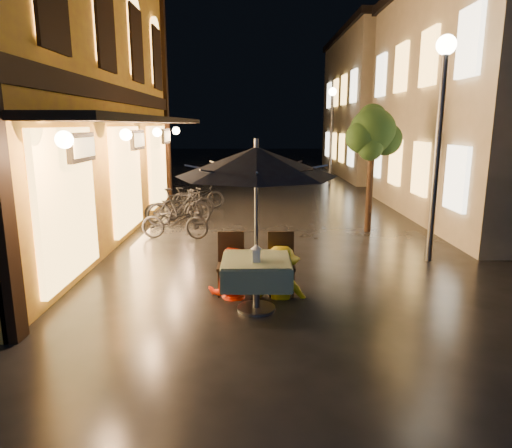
{
  "coord_description": "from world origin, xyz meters",
  "views": [
    {
      "loc": [
        -0.48,
        -6.68,
        2.65
      ],
      "look_at": [
        -0.44,
        0.17,
        1.15
      ],
      "focal_mm": 32.0,
      "sensor_mm": 36.0,
      "label": 1
    }
  ],
  "objects_px": {
    "person_orange": "(231,249)",
    "person_yellow": "(281,248)",
    "cafe_table": "(256,271)",
    "patio_umbrella": "(256,162)",
    "streetlamp_near": "(441,110)",
    "bicycle_0": "(175,221)",
    "table_lantern": "(256,252)"
  },
  "relations": [
    {
      "from": "person_orange",
      "to": "person_yellow",
      "type": "height_order",
      "value": "person_yellow"
    },
    {
      "from": "cafe_table",
      "to": "patio_umbrella",
      "type": "bearing_deg",
      "value": 0.0
    },
    {
      "from": "streetlamp_near",
      "to": "bicycle_0",
      "type": "distance_m",
      "value": 6.17
    },
    {
      "from": "table_lantern",
      "to": "person_yellow",
      "type": "distance_m",
      "value": 0.8
    },
    {
      "from": "streetlamp_near",
      "to": "person_yellow",
      "type": "distance_m",
      "value": 4.18
    },
    {
      "from": "streetlamp_near",
      "to": "patio_umbrella",
      "type": "bearing_deg",
      "value": -144.75
    },
    {
      "from": "cafe_table",
      "to": "person_yellow",
      "type": "xyz_separation_m",
      "value": [
        0.39,
        0.54,
        0.2
      ]
    },
    {
      "from": "bicycle_0",
      "to": "patio_umbrella",
      "type": "bearing_deg",
      "value": -150.8
    },
    {
      "from": "patio_umbrella",
      "to": "person_yellow",
      "type": "xyz_separation_m",
      "value": [
        0.39,
        0.54,
        -1.36
      ]
    },
    {
      "from": "patio_umbrella",
      "to": "person_yellow",
      "type": "bearing_deg",
      "value": 54.14
    },
    {
      "from": "table_lantern",
      "to": "streetlamp_near",
      "type": "bearing_deg",
      "value": 36.98
    },
    {
      "from": "patio_umbrella",
      "to": "person_orange",
      "type": "xyz_separation_m",
      "value": [
        -0.39,
        0.59,
        -1.38
      ]
    },
    {
      "from": "patio_umbrella",
      "to": "table_lantern",
      "type": "height_order",
      "value": "patio_umbrella"
    },
    {
      "from": "patio_umbrella",
      "to": "person_yellow",
      "type": "distance_m",
      "value": 1.51
    },
    {
      "from": "table_lantern",
      "to": "bicycle_0",
      "type": "height_order",
      "value": "table_lantern"
    },
    {
      "from": "streetlamp_near",
      "to": "table_lantern",
      "type": "xyz_separation_m",
      "value": [
        -3.44,
        -2.59,
        -2.0
      ]
    },
    {
      "from": "person_yellow",
      "to": "cafe_table",
      "type": "bearing_deg",
      "value": 57.41
    },
    {
      "from": "patio_umbrella",
      "to": "streetlamp_near",
      "type": "bearing_deg",
      "value": 35.25
    },
    {
      "from": "table_lantern",
      "to": "person_yellow",
      "type": "relative_size",
      "value": 0.16
    },
    {
      "from": "cafe_table",
      "to": "bicycle_0",
      "type": "xyz_separation_m",
      "value": [
        -1.89,
        4.27,
        -0.17
      ]
    },
    {
      "from": "person_orange",
      "to": "bicycle_0",
      "type": "bearing_deg",
      "value": -65.12
    },
    {
      "from": "patio_umbrella",
      "to": "table_lantern",
      "type": "relative_size",
      "value": 9.84
    },
    {
      "from": "person_orange",
      "to": "bicycle_0",
      "type": "distance_m",
      "value": 3.99
    },
    {
      "from": "patio_umbrella",
      "to": "person_yellow",
      "type": "relative_size",
      "value": 1.56
    },
    {
      "from": "cafe_table",
      "to": "table_lantern",
      "type": "bearing_deg",
      "value": -90.0
    },
    {
      "from": "streetlamp_near",
      "to": "person_orange",
      "type": "distance_m",
      "value": 4.77
    },
    {
      "from": "table_lantern",
      "to": "person_yellow",
      "type": "height_order",
      "value": "person_yellow"
    },
    {
      "from": "patio_umbrella",
      "to": "bicycle_0",
      "type": "distance_m",
      "value": 4.98
    },
    {
      "from": "streetlamp_near",
      "to": "cafe_table",
      "type": "distance_m",
      "value": 4.81
    },
    {
      "from": "person_orange",
      "to": "bicycle_0",
      "type": "relative_size",
      "value": 0.95
    },
    {
      "from": "streetlamp_near",
      "to": "patio_umbrella",
      "type": "relative_size",
      "value": 1.72
    },
    {
      "from": "cafe_table",
      "to": "person_yellow",
      "type": "relative_size",
      "value": 0.63
    }
  ]
}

